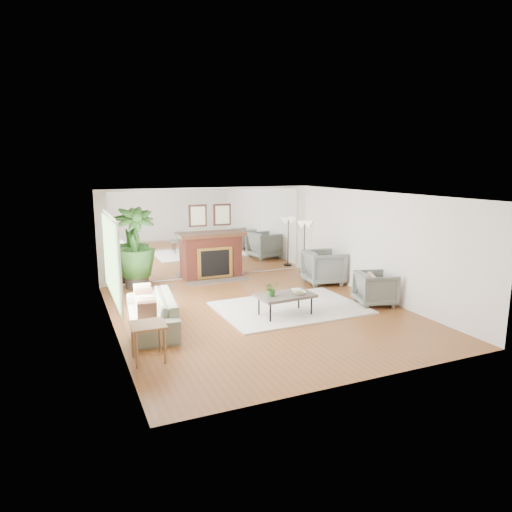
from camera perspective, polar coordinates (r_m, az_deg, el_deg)
name	(u,v)px	position (r m, az deg, el deg)	size (l,w,h in m)	color
ground	(261,312)	(9.84, 0.59, -7.04)	(7.00, 7.00, 0.00)	brown
wall_left	(112,267)	(8.76, -17.56, -1.37)	(0.02, 7.00, 2.50)	silver
wall_right	(377,245)	(11.06, 14.91, 1.30)	(0.02, 7.00, 2.50)	silver
wall_back	(210,233)	(12.74, -5.80, 2.88)	(6.00, 0.02, 2.50)	silver
mirror_panel	(210,233)	(12.72, -5.77, 2.87)	(5.40, 0.04, 2.40)	silver
window_panel	(111,258)	(9.14, -17.68, -0.24)	(0.04, 2.40, 1.50)	#B2E09E
fireplace	(213,255)	(12.62, -5.43, 0.09)	(1.85, 0.83, 2.05)	maroon
area_rug	(290,308)	(10.11, 4.24, -6.45)	(3.10, 2.22, 0.03)	white
coffee_table	(285,296)	(9.49, 3.69, -5.03)	(1.22, 0.76, 0.47)	#564D44
sofa	(152,312)	(9.06, -12.93, -6.84)	(2.17, 0.85, 0.63)	gray
armchair_back	(324,267)	(12.21, 8.47, -1.39)	(0.95, 0.98, 0.89)	slate
armchair_front	(376,288)	(10.61, 14.72, -3.93)	(0.80, 0.83, 0.75)	slate
side_table	(148,330)	(7.53, -13.36, -8.96)	(0.56, 0.56, 0.62)	brown
potted_ficus	(135,246)	(11.92, -14.86, 1.24)	(1.01, 1.01, 2.05)	black
floor_lamp	(305,229)	(13.30, 6.11, 3.40)	(0.49, 0.27, 1.51)	black
tabletop_plant	(271,288)	(9.31, 1.95, -4.06)	(0.29, 0.25, 0.32)	#356525
fruit_bowl	(299,293)	(9.50, 5.41, -4.59)	(0.26, 0.26, 0.07)	brown
book	(293,290)	(9.74, 4.67, -4.31)	(0.20, 0.27, 0.02)	brown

